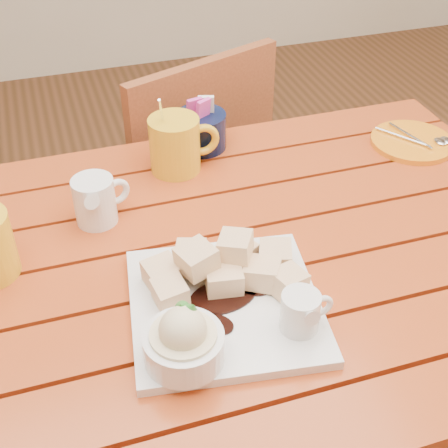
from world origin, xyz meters
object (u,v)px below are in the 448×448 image
object	(u,v)px
table	(218,305)
chair_far	(182,184)
orange_saucer	(413,142)
dessert_plate	(219,304)
coffee_mug_right	(176,144)

from	to	relation	value
table	chair_far	xyz separation A→B (m)	(0.09, 0.61, -0.16)
table	orange_saucer	world-z (taller)	orange_saucer
dessert_plate	coffee_mug_right	xyz separation A→B (m)	(0.04, 0.40, 0.02)
coffee_mug_right	orange_saucer	distance (m)	0.49
chair_far	orange_saucer	bearing A→B (deg)	114.21
table	chair_far	distance (m)	0.64
dessert_plate	chair_far	size ratio (longest dim) A/B	0.36
table	chair_far	size ratio (longest dim) A/B	1.40
dessert_plate	orange_saucer	distance (m)	0.63
table	dessert_plate	distance (m)	0.19
coffee_mug_right	chair_far	size ratio (longest dim) A/B	0.19
coffee_mug_right	chair_far	world-z (taller)	coffee_mug_right
coffee_mug_right	chair_far	distance (m)	0.48
chair_far	coffee_mug_right	bearing A→B (deg)	54.84
dessert_plate	table	bearing A→B (deg)	73.52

